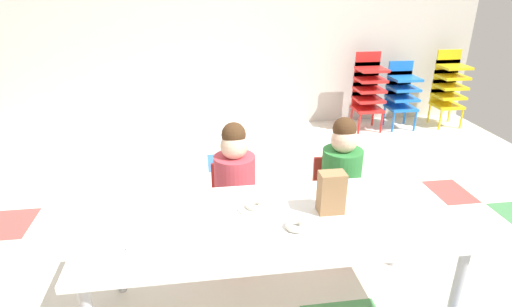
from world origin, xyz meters
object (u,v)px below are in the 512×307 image
(paper_bag_brown, at_px, (331,193))
(kid_chair_red_stack, at_px, (368,87))
(paper_plate_center_table, at_px, (146,243))
(craft_table, at_px, (273,227))
(kid_chair_yellow_stack, at_px, (449,84))
(donut_powdered_loose, at_px, (296,225))
(seated_child_near_camera, at_px, (235,178))
(kid_chair_blue_stack, at_px, (401,91))
(paper_plate_near_edge, at_px, (255,208))
(donut_powdered_on_plate, at_px, (255,205))
(seated_child_middle_seat, at_px, (341,171))

(paper_bag_brown, bearing_deg, kid_chair_red_stack, 63.97)
(paper_bag_brown, bearing_deg, paper_plate_center_table, -170.48)
(craft_table, distance_m, kid_chair_yellow_stack, 3.91)
(kid_chair_yellow_stack, bearing_deg, paper_plate_center_table, -138.23)
(donut_powdered_loose, bearing_deg, kid_chair_yellow_stack, 48.31)
(seated_child_near_camera, distance_m, kid_chair_blue_stack, 3.16)
(paper_plate_near_edge, height_order, paper_plate_center_table, same)
(paper_bag_brown, height_order, donut_powdered_on_plate, paper_bag_brown)
(seated_child_near_camera, height_order, donut_powdered_on_plate, seated_child_near_camera)
(seated_child_middle_seat, xyz_separation_m, kid_chair_yellow_stack, (2.14, 2.23, -0.04))
(seated_child_near_camera, xyz_separation_m, donut_powdered_on_plate, (0.06, -0.49, 0.09))
(kid_chair_yellow_stack, height_order, paper_plate_center_table, kid_chair_yellow_stack)
(seated_child_middle_seat, relative_size, donut_powdered_on_plate, 9.40)
(craft_table, height_order, seated_child_middle_seat, seated_child_middle_seat)
(kid_chair_yellow_stack, distance_m, donut_powdered_loose, 3.93)
(seated_child_middle_seat, xyz_separation_m, kid_chair_red_stack, (1.11, 2.23, -0.04))
(craft_table, distance_m, seated_child_middle_seat, 0.82)
(paper_bag_brown, bearing_deg, kid_chair_blue_stack, 57.36)
(donut_powdered_loose, bearing_deg, seated_child_near_camera, 108.22)
(kid_chair_red_stack, distance_m, donut_powdered_on_plate, 3.24)
(kid_chair_blue_stack, height_order, donut_powdered_loose, kid_chair_blue_stack)
(seated_child_near_camera, relative_size, donut_powdered_loose, 8.47)
(craft_table, bearing_deg, donut_powdered_on_plate, 126.48)
(kid_chair_blue_stack, bearing_deg, paper_bag_brown, -122.64)
(paper_plate_near_edge, xyz_separation_m, donut_powdered_on_plate, (0.00, 0.00, 0.02))
(paper_plate_center_table, xyz_separation_m, donut_powdered_on_plate, (0.53, 0.24, 0.02))
(paper_plate_center_table, relative_size, donut_powdered_loose, 1.66)
(seated_child_middle_seat, xyz_separation_m, donut_powdered_loose, (-0.47, -0.70, 0.08))
(kid_chair_red_stack, height_order, donut_powdered_loose, kid_chair_red_stack)
(craft_table, distance_m, kid_chair_blue_stack, 3.52)
(kid_chair_yellow_stack, distance_m, paper_bag_brown, 3.70)
(paper_plate_center_table, bearing_deg, seated_child_middle_seat, 31.76)
(craft_table, height_order, donut_powdered_on_plate, donut_powdered_on_plate)
(kid_chair_red_stack, relative_size, paper_bag_brown, 4.18)
(kid_chair_yellow_stack, bearing_deg, kid_chair_red_stack, 180.00)
(seated_child_middle_seat, distance_m, paper_plate_center_table, 1.38)
(kid_chair_red_stack, distance_m, kid_chair_blue_stack, 0.43)
(paper_plate_near_edge, relative_size, donut_powdered_on_plate, 1.85)
(seated_child_near_camera, distance_m, kid_chair_red_stack, 2.87)
(seated_child_near_camera, height_order, paper_plate_near_edge, seated_child_near_camera)
(kid_chair_blue_stack, bearing_deg, kid_chair_red_stack, 179.96)
(seated_child_near_camera, height_order, paper_bag_brown, seated_child_near_camera)
(kid_chair_blue_stack, relative_size, paper_plate_near_edge, 4.44)
(seated_child_near_camera, relative_size, paper_plate_near_edge, 5.10)
(kid_chair_yellow_stack, xyz_separation_m, paper_bag_brown, (-2.40, -2.81, 0.21))
(seated_child_middle_seat, bearing_deg, craft_table, -133.11)
(craft_table, relative_size, seated_child_middle_seat, 2.03)
(seated_child_near_camera, distance_m, seated_child_middle_seat, 0.70)
(paper_plate_near_edge, bearing_deg, seated_child_near_camera, 96.88)
(kid_chair_yellow_stack, bearing_deg, seated_child_near_camera, -141.82)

